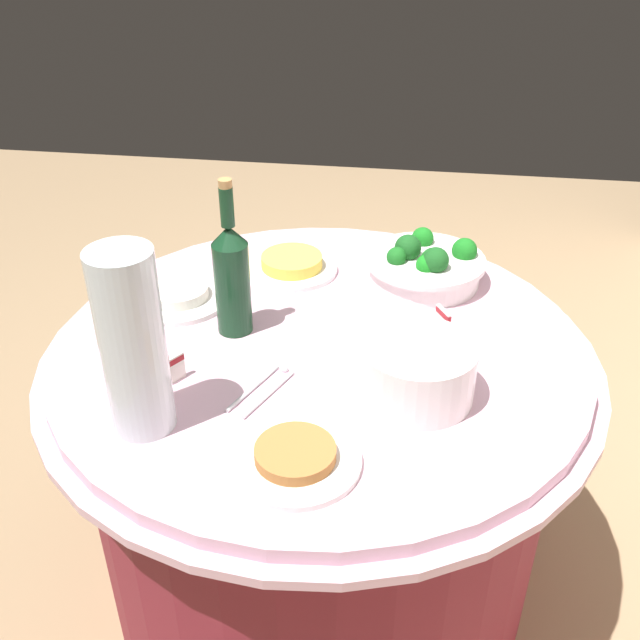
% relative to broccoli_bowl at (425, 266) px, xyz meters
% --- Properties ---
extents(ground_plane, '(6.00, 6.00, 0.00)m').
position_rel_broccoli_bowl_xyz_m(ground_plane, '(0.28, -0.21, -0.78)').
color(ground_plane, '#9E7F5B').
extents(buffet_table, '(1.16, 1.16, 0.74)m').
position_rel_broccoli_bowl_xyz_m(buffet_table, '(0.28, -0.21, -0.41)').
color(buffet_table, maroon).
rests_on(buffet_table, ground_plane).
extents(broccoli_bowl, '(0.28, 0.28, 0.11)m').
position_rel_broccoli_bowl_xyz_m(broccoli_bowl, '(0.00, 0.00, 0.00)').
color(broccoli_bowl, white).
rests_on(broccoli_bowl, buffet_table).
extents(plate_stack, '(0.21, 0.21, 0.11)m').
position_rel_broccoli_bowl_xyz_m(plate_stack, '(0.44, -0.01, 0.01)').
color(plate_stack, white).
rests_on(plate_stack, buffet_table).
extents(wine_bottle, '(0.07, 0.07, 0.34)m').
position_rel_broccoli_bowl_xyz_m(wine_bottle, '(0.27, -0.39, 0.09)').
color(wine_bottle, '#13371E').
rests_on(wine_bottle, buffet_table).
extents(decorative_fruit_vase, '(0.11, 0.11, 0.34)m').
position_rel_broccoli_bowl_xyz_m(decorative_fruit_vase, '(0.59, -0.48, 0.12)').
color(decorative_fruit_vase, silver).
rests_on(decorative_fruit_vase, buffet_table).
extents(serving_tongs, '(0.16, 0.10, 0.01)m').
position_rel_broccoli_bowl_xyz_m(serving_tongs, '(0.47, -0.29, -0.04)').
color(serving_tongs, silver).
rests_on(serving_tongs, buffet_table).
extents(food_plate_rice, '(0.22, 0.22, 0.04)m').
position_rel_broccoli_bowl_xyz_m(food_plate_rice, '(0.17, -0.55, -0.03)').
color(food_plate_rice, white).
rests_on(food_plate_rice, buffet_table).
extents(food_plate_fried_egg, '(0.22, 0.22, 0.04)m').
position_rel_broccoli_bowl_xyz_m(food_plate_fried_egg, '(-0.01, -0.32, -0.03)').
color(food_plate_fried_egg, white).
rests_on(food_plate_fried_egg, buffet_table).
extents(food_plate_peanuts, '(0.22, 0.22, 0.03)m').
position_rel_broccoli_bowl_xyz_m(food_plate_peanuts, '(0.65, -0.20, -0.03)').
color(food_plate_peanuts, white).
rests_on(food_plate_peanuts, buffet_table).
extents(label_placard_front, '(0.05, 0.03, 0.05)m').
position_rel_broccoli_bowl_xyz_m(label_placard_front, '(0.22, 0.04, -0.01)').
color(label_placard_front, white).
rests_on(label_placard_front, buffet_table).
extents(label_placard_mid, '(0.05, 0.03, 0.05)m').
position_rel_broccoli_bowl_xyz_m(label_placard_mid, '(0.46, -0.46, -0.01)').
color(label_placard_mid, white).
rests_on(label_placard_mid, buffet_table).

